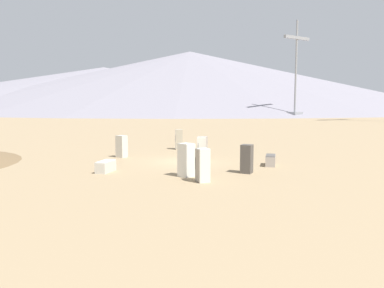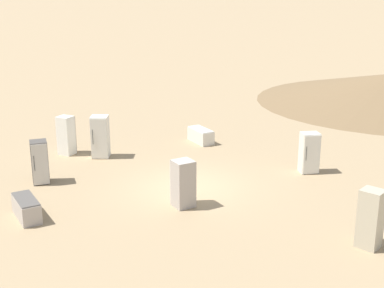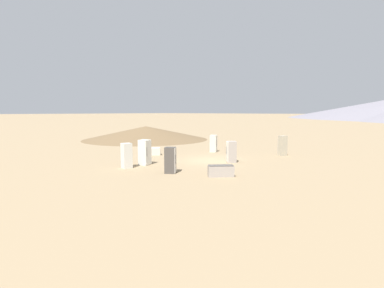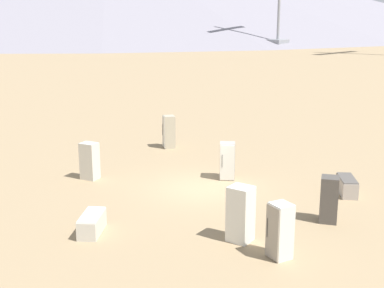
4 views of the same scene
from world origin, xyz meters
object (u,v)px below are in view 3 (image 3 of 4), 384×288
Objects in this scene: discarded_fridge_4 at (213,143)px; discarded_fridge_6 at (145,152)px; discarded_fridge_3 at (126,156)px; discarded_fridge_7 at (152,151)px; discarded_fridge_1 at (170,160)px; discarded_fridge_0 at (282,146)px; discarded_fridge_2 at (221,171)px; discarded_fridge_5 at (231,152)px.

discarded_fridge_6 is (-0.18, 9.06, 0.10)m from discarded_fridge_4.
discarded_fridge_7 is (3.28, -5.46, -0.54)m from discarded_fridge_3.
discarded_fridge_1 is 0.90× the size of discarded_fridge_6.
discarded_fridge_6 reaches higher than discarded_fridge_0.
discarded_fridge_2 is 0.93× the size of discarded_fridge_5.
discarded_fridge_3 is 6.39m from discarded_fridge_7.
discarded_fridge_6 is (6.64, 0.22, 0.59)m from discarded_fridge_2.
discarded_fridge_1 is 3.65m from discarded_fridge_3.
discarded_fridge_2 is 0.93× the size of discarded_fridge_4.
discarded_fridge_2 reaches higher than discarded_fridge_7.
discarded_fridge_3 is at bearing -112.11° from discarded_fridge_1.
discarded_fridge_5 is at bearing 55.07° from discarded_fridge_7.
discarded_fridge_3 reaches higher than discarded_fridge_1.
discarded_fridge_6 is at bearing 47.63° from discarded_fridge_2.
discarded_fridge_6 reaches higher than discarded_fridge_1.
discarded_fridge_7 is (9.33, 7.23, -0.56)m from discarded_fridge_0.
discarded_fridge_0 is 6.26m from discarded_fridge_5.
discarded_fridge_0 reaches higher than discarded_fridge_7.
discarded_fridge_1 is 3.35m from discarded_fridge_2.
discarded_fridge_4 reaches higher than discarded_fridge_5.
discarded_fridge_6 is at bearing -21.85° from discarded_fridge_4.
discarded_fridge_1 is 1.08× the size of discarded_fridge_2.
discarded_fridge_5 reaches higher than discarded_fridge_2.
discarded_fridge_4 is at bearing 167.49° from discarded_fridge_1.
discarded_fridge_3 is 7.98m from discarded_fridge_5.
discarded_fridge_4 is 6.16m from discarded_fridge_5.
discarded_fridge_5 is at bearing 125.01° from discarded_fridge_6.
discarded_fridge_2 is (-0.63, 10.80, -0.55)m from discarded_fridge_0.
discarded_fridge_1 is at bearing 11.70° from discarded_fridge_7.
discarded_fridge_3 is 1.66m from discarded_fridge_6.
discarded_fridge_5 is at bearing -21.26° from discarded_fridge_3.
discarded_fridge_5 is (2.22, -4.74, 0.48)m from discarded_fridge_2.
discarded_fridge_3 is at bearing -178.15° from discarded_fridge_0.
discarded_fridge_6 is at bearing 178.74° from discarded_fridge_0.
discarded_fridge_1 is at bearing 66.97° from discarded_fridge_2.
discarded_fridge_5 is at bearing 138.78° from discarded_fridge_1.
discarded_fridge_5 is 1.07× the size of discarded_fridge_7.
discarded_fridge_6 reaches higher than discarded_fridge_2.
discarded_fridge_3 is 1.13× the size of discarded_fridge_7.
discarded_fridge_7 is at bearing 43.68° from discarded_fridge_3.
discarded_fridge_1 is 6.00m from discarded_fridge_5.
discarded_fridge_6 reaches higher than discarded_fridge_4.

